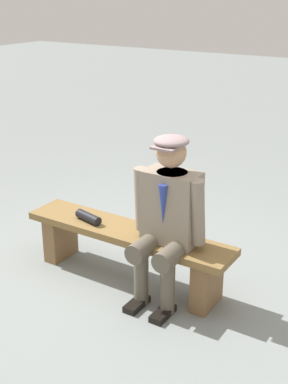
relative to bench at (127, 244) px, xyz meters
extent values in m
plane|color=gray|center=(0.00, 0.00, -0.32)|extent=(30.00, 30.00, 0.00)
cube|color=brown|center=(0.00, 0.00, 0.10)|extent=(1.78, 0.37, 0.06)
cube|color=brown|center=(-0.71, 0.00, -0.12)|extent=(0.13, 0.31, 0.40)
cube|color=brown|center=(0.71, 0.00, -0.12)|extent=(0.13, 0.31, 0.40)
cube|color=gray|center=(-0.40, 0.00, 0.41)|extent=(0.41, 0.23, 0.55)
cylinder|color=#1E2338|center=(-0.40, 0.00, 0.66)|extent=(0.23, 0.23, 0.06)
cone|color=navy|center=(-0.40, 0.12, 0.48)|extent=(0.07, 0.07, 0.30)
sphere|color=tan|center=(-0.40, 0.02, 0.84)|extent=(0.22, 0.22, 0.22)
ellipsoid|color=gray|center=(-0.40, 0.02, 0.92)|extent=(0.25, 0.25, 0.08)
cube|color=gray|center=(-0.40, 0.12, 0.89)|extent=(0.18, 0.10, 0.02)
cylinder|color=brown|center=(-0.51, 0.12, 0.14)|extent=(0.15, 0.45, 0.15)
cylinder|color=brown|center=(-0.51, 0.24, -0.09)|extent=(0.11, 0.11, 0.46)
cube|color=black|center=(-0.51, 0.30, -0.29)|extent=(0.10, 0.24, 0.05)
cylinder|color=gray|center=(-0.63, 0.04, 0.44)|extent=(0.11, 0.16, 0.51)
cylinder|color=brown|center=(-0.28, 0.12, 0.14)|extent=(0.15, 0.45, 0.15)
cylinder|color=brown|center=(-0.28, 0.24, -0.09)|extent=(0.11, 0.11, 0.46)
cube|color=black|center=(-0.28, 0.30, -0.29)|extent=(0.10, 0.24, 0.05)
cylinder|color=gray|center=(-0.16, 0.04, 0.44)|extent=(0.10, 0.13, 0.50)
cylinder|color=black|center=(0.35, 0.05, 0.17)|extent=(0.26, 0.13, 0.07)
camera|label=1|loc=(-2.09, 3.03, 1.91)|focal=48.20mm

